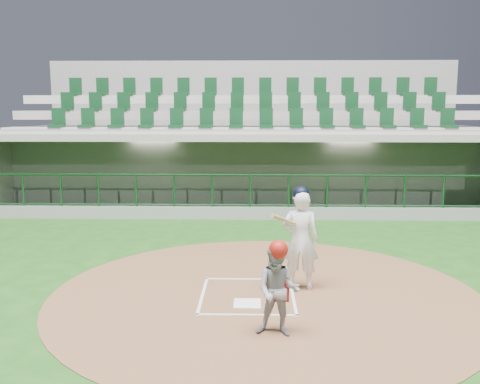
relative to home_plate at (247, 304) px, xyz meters
name	(u,v)px	position (x,y,z in m)	size (l,w,h in m)	color
ground	(248,290)	(0.00, 0.70, -0.02)	(120.00, 120.00, 0.00)	#194714
dirt_circle	(265,294)	(0.30, 0.50, -0.02)	(7.20, 7.20, 0.01)	brown
home_plate	(247,304)	(0.00, 0.00, 0.00)	(0.43, 0.43, 0.02)	white
batter_box_chalk	(248,295)	(0.00, 0.40, 0.00)	(1.55, 1.80, 0.01)	white
dugout_structure	(252,177)	(0.04, 8.53, 0.93)	(16.40, 3.70, 3.00)	slate
seating_deck	(251,154)	(0.00, 11.61, 1.40)	(17.00, 6.72, 5.15)	slate
batter	(300,238)	(0.89, 0.81, 0.88)	(0.88, 0.89, 1.79)	white
catcher	(278,289)	(0.43, -1.13, 0.64)	(0.69, 0.58, 1.33)	#949399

